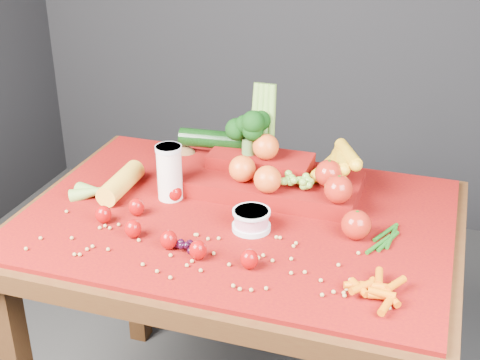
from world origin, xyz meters
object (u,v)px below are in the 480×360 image
(produce_mound, at_px, (271,171))
(yogurt_bowl, at_px, (251,219))
(table, at_px, (238,251))
(milk_glass, at_px, (169,171))

(produce_mound, bearing_deg, yogurt_bowl, -86.74)
(table, height_order, yogurt_bowl, yogurt_bowl)
(table, bearing_deg, yogurt_bowl, -46.88)
(table, relative_size, produce_mound, 1.88)
(milk_glass, bearing_deg, table, -9.38)
(table, xyz_separation_m, produce_mound, (0.04, 0.16, 0.16))
(table, relative_size, milk_glass, 7.44)
(milk_glass, distance_m, produce_mound, 0.27)
(produce_mound, bearing_deg, milk_glass, -152.53)
(milk_glass, height_order, produce_mound, produce_mound)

